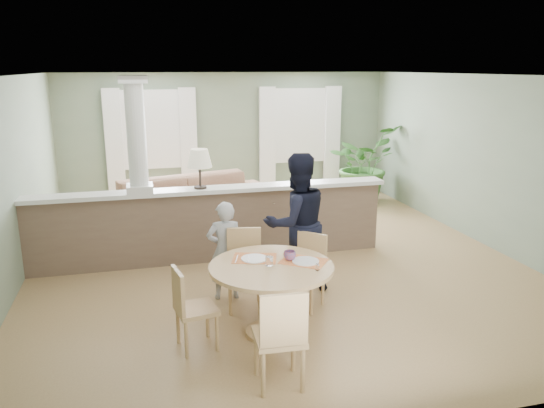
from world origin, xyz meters
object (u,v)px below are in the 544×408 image
object	(u,v)px
sofa	(191,204)
dining_table	(272,279)
child_person	(225,251)
man_person	(297,223)
chair_far_boy	(244,265)
chair_far_man	(308,267)
chair_side	(190,305)
chair_near	(281,334)
houseplant	(363,164)

from	to	relation	value
sofa	dining_table	xyz separation A→B (m)	(0.42, -4.14, 0.18)
child_person	man_person	world-z (taller)	man_person
chair_far_boy	chair_far_man	bearing A→B (deg)	-2.33
dining_table	chair_side	bearing A→B (deg)	-173.76
sofa	man_person	world-z (taller)	man_person
child_person	man_person	bearing A→B (deg)	-174.95
chair_near	man_person	xyz separation A→B (m)	(0.77, 2.07, 0.36)
dining_table	chair_near	world-z (taller)	chair_near
chair_side	man_person	size ratio (longest dim) A/B	0.49
chair_near	child_person	size ratio (longest dim) A/B	0.78
chair_far_man	chair_side	xyz separation A→B (m)	(-1.48, -0.70, -0.01)
houseplant	man_person	bearing A→B (deg)	-123.41
chair_far_man	chair_near	distance (m)	1.78
houseplant	chair_near	world-z (taller)	houseplant
sofa	chair_far_man	xyz separation A→B (m)	(1.03, -3.54, 0.04)
chair_side	chair_far_man	bearing A→B (deg)	-74.83
chair_far_boy	chair_near	world-z (taller)	chair_near
dining_table	chair_far_boy	bearing A→B (deg)	100.45
man_person	sofa	bearing A→B (deg)	-81.19
chair_far_man	man_person	bearing A→B (deg)	134.22
chair_far_boy	man_person	bearing A→B (deg)	32.29
sofa	child_person	bearing A→B (deg)	-102.56
chair_near	man_person	world-z (taller)	man_person
chair_far_boy	child_person	world-z (taller)	child_person
chair_far_man	child_person	size ratio (longest dim) A/B	0.71
dining_table	chair_far_man	bearing A→B (deg)	45.10
chair_near	child_person	bearing A→B (deg)	-82.63
chair_near	child_person	world-z (taller)	child_person
houseplant	child_person	distance (m)	5.50
dining_table	child_person	xyz separation A→B (m)	(-0.33, 1.05, -0.01)
sofa	chair_side	world-z (taller)	sofa
chair_far_boy	houseplant	bearing A→B (deg)	62.49
chair_far_boy	chair_near	distance (m)	1.77
houseplant	chair_side	size ratio (longest dim) A/B	1.86
chair_far_boy	chair_near	bearing A→B (deg)	-80.47
man_person	chair_far_boy	bearing A→B (deg)	12.26
chair_far_boy	chair_far_man	world-z (taller)	chair_far_boy
houseplant	chair_far_man	xyz separation A→B (m)	(-2.70, -4.57, -0.33)
sofa	child_person	world-z (taller)	child_person
child_person	man_person	xyz separation A→B (m)	(0.92, 0.02, 0.28)
sofa	chair_far_boy	xyz separation A→B (m)	(0.28, -3.37, 0.07)
houseplant	child_person	size ratio (longest dim) A/B	1.31
dining_table	chair_near	distance (m)	1.02
man_person	chair_side	bearing A→B (deg)	28.75
dining_table	chair_far_boy	world-z (taller)	chair_far_boy
sofa	chair_near	world-z (taller)	chair_near
chair_far_boy	man_person	size ratio (longest dim) A/B	0.53
chair_side	man_person	bearing A→B (deg)	-61.84
chair_side	man_person	world-z (taller)	man_person
child_person	dining_table	bearing A→B (deg)	111.28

